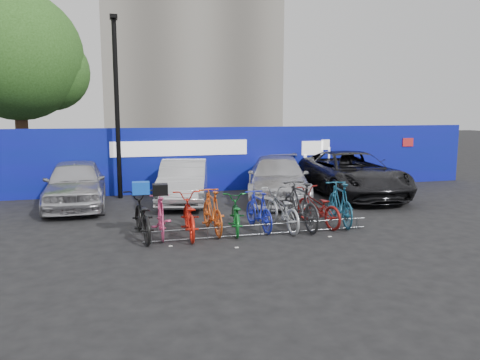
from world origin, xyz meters
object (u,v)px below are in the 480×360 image
object	(u,v)px
lamppost	(117,103)
bike_7	(300,205)
car_0	(76,183)
tree	(23,59)
bike_8	(318,207)
car_1	(184,182)
bike_6	(282,209)
car_3	(351,174)
bike_4	(236,214)
bike_5	(259,210)
bike_1	(161,216)
bike_2	(189,215)
car_2	(277,178)
bike_0	(142,216)
bike_9	(340,203)
bike_3	(212,211)
bike_rack	(260,229)

from	to	relation	value
lamppost	bike_7	bearing A→B (deg)	-51.43
car_0	bike_7	world-z (taller)	car_0
tree	bike_8	distance (m)	13.96
car_1	bike_6	size ratio (longest dim) A/B	2.15
lamppost	car_3	world-z (taller)	lamppost
car_1	bike_7	world-z (taller)	car_1
car_0	bike_4	bearing A→B (deg)	-46.93
bike_4	bike_5	size ratio (longest dim) A/B	1.03
bike_1	bike_2	xyz separation A→B (m)	(0.65, -0.16, 0.00)
lamppost	car_1	size ratio (longest dim) A/B	1.45
lamppost	car_2	xyz separation A→B (m)	(5.20, -1.61, -2.56)
bike_0	bike_9	world-z (taller)	bike_9
car_3	bike_0	size ratio (longest dim) A/B	2.75
bike_2	bike_5	distance (m)	1.82
bike_3	bike_9	xyz separation A→B (m)	(3.44, -0.06, 0.03)
car_2	car_0	bearing A→B (deg)	-166.74
car_3	bike_0	bearing A→B (deg)	-148.65
car_2	bike_7	xyz separation A→B (m)	(-0.78, -3.93, -0.10)
bike_rack	bike_8	distance (m)	1.91
bike_2	bike_4	world-z (taller)	bike_2
tree	bike_7	distance (m)	13.70
bike_3	bike_8	size ratio (longest dim) A/B	0.97
car_1	bike_8	world-z (taller)	car_1
bike_0	bike_3	bearing A→B (deg)	177.45
bike_rack	bike_2	world-z (taller)	bike_2
tree	bike_3	distance (m)	12.41
bike_3	bike_6	xyz separation A→B (m)	(1.78, -0.12, -0.04)
bike_0	bike_2	size ratio (longest dim) A/B	1.04
bike_0	car_1	bearing A→B (deg)	-115.99
car_3	bike_6	distance (m)	5.63
bike_6	bike_0	bearing A→B (deg)	-4.73
lamppost	bike_6	xyz separation A→B (m)	(3.93, -5.51, -2.76)
bike_5	bike_2	bearing A→B (deg)	-0.45
bike_6	car_1	bearing A→B (deg)	-69.37
lamppost	bike_rack	distance (m)	7.48
bike_rack	bike_8	xyz separation A→B (m)	(1.78, 0.62, 0.33)
car_0	bike_5	size ratio (longest dim) A/B	2.64
bike_6	bike_3	bearing A→B (deg)	-7.75
bike_5	bike_4	bearing A→B (deg)	0.84
bike_1	bike_3	distance (m)	1.27
car_0	bike_8	distance (m)	7.59
bike_7	bike_6	bearing A→B (deg)	-7.66
tree	bike_6	size ratio (longest dim) A/B	3.98
bike_9	bike_5	bearing A→B (deg)	7.38
bike_4	bike_rack	bearing A→B (deg)	144.36
bike_3	car_1	bearing A→B (deg)	-90.90
bike_0	lamppost	bearing A→B (deg)	-90.36
bike_4	bike_8	size ratio (longest dim) A/B	0.92
bike_6	bike_9	xyz separation A→B (m)	(1.66, 0.06, 0.06)
bike_rack	bike_5	size ratio (longest dim) A/B	3.34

